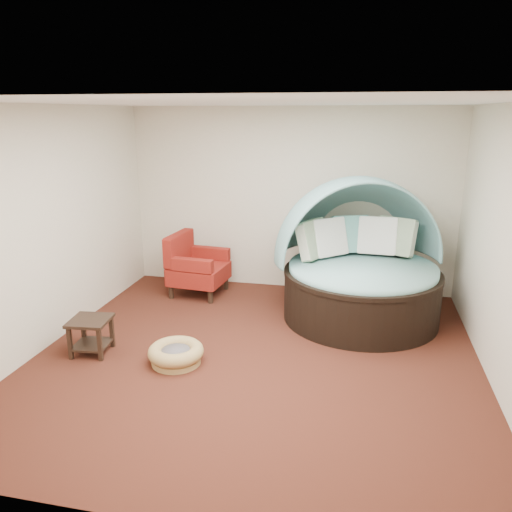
% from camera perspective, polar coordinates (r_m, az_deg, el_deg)
% --- Properties ---
extents(floor, '(5.00, 5.00, 0.00)m').
position_cam_1_polar(floor, '(5.85, -0.03, -11.46)').
color(floor, '#482114').
rests_on(floor, ground).
extents(wall_back, '(5.00, 0.00, 5.00)m').
position_cam_1_polar(wall_back, '(7.75, 3.90, 6.38)').
color(wall_back, beige).
rests_on(wall_back, floor).
extents(wall_front, '(5.00, 0.00, 5.00)m').
position_cam_1_polar(wall_front, '(3.08, -10.04, -9.27)').
color(wall_front, beige).
rests_on(wall_front, floor).
extents(wall_left, '(0.00, 5.00, 5.00)m').
position_cam_1_polar(wall_left, '(6.35, -22.71, 2.98)').
color(wall_left, beige).
rests_on(wall_left, floor).
extents(wall_right, '(0.00, 5.00, 5.00)m').
position_cam_1_polar(wall_right, '(5.42, 26.79, 0.39)').
color(wall_right, beige).
rests_on(wall_right, floor).
extents(ceiling, '(5.00, 5.00, 0.00)m').
position_cam_1_polar(ceiling, '(5.18, -0.03, 17.15)').
color(ceiling, white).
rests_on(ceiling, wall_back).
extents(canopy_daybed, '(2.70, 2.66, 1.91)m').
position_cam_1_polar(canopy_daybed, '(6.83, 11.79, 0.30)').
color(canopy_daybed, black).
rests_on(canopy_daybed, floor).
extents(pet_basket, '(0.71, 0.71, 0.22)m').
position_cam_1_polar(pet_basket, '(5.74, -9.13, -10.96)').
color(pet_basket, '#9B7C46').
rests_on(pet_basket, floor).
extents(red_armchair, '(0.87, 0.88, 0.94)m').
position_cam_1_polar(red_armchair, '(7.70, -6.98, -1.20)').
color(red_armchair, black).
rests_on(red_armchair, floor).
extents(side_table, '(0.48, 0.48, 0.42)m').
position_cam_1_polar(side_table, '(6.13, -18.35, -8.15)').
color(side_table, black).
rests_on(side_table, floor).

